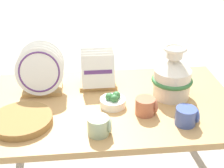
# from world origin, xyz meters

# --- Properties ---
(display_table) EXTENTS (1.33, 0.79, 0.63)m
(display_table) POSITION_xyz_m (0.00, 0.00, 0.56)
(display_table) COLOR tan
(display_table) RESTS_ON ground_plane
(ceramic_vase) EXTENTS (0.22, 0.22, 0.29)m
(ceramic_vase) POSITION_xyz_m (0.33, 0.04, 0.75)
(ceramic_vase) COLOR silver
(ceramic_vase) RESTS_ON display_table
(dish_rack_round_plates) EXTENTS (0.26, 0.19, 0.27)m
(dish_rack_round_plates) POSITION_xyz_m (-0.38, 0.15, 0.75)
(dish_rack_round_plates) COLOR tan
(dish_rack_round_plates) RESTS_ON display_table
(dish_rack_square_plates) EXTENTS (0.22, 0.17, 0.21)m
(dish_rack_square_plates) POSITION_xyz_m (-0.06, 0.20, 0.70)
(dish_rack_square_plates) COLOR tan
(dish_rack_square_plates) RESTS_ON display_table
(wicker_charger_stack) EXTENTS (0.30, 0.30, 0.04)m
(wicker_charger_stack) POSITION_xyz_m (-0.45, -0.15, 0.65)
(wicker_charger_stack) COLOR olive
(wicker_charger_stack) RESTS_ON display_table
(mug_sage_glaze) EXTENTS (0.11, 0.10, 0.09)m
(mug_sage_glaze) POSITION_xyz_m (-0.08, -0.27, 0.67)
(mug_sage_glaze) COLOR #9EB28E
(mug_sage_glaze) RESTS_ON display_table
(mug_terracotta_glaze) EXTENTS (0.11, 0.10, 0.09)m
(mug_terracotta_glaze) POSITION_xyz_m (0.16, -0.13, 0.67)
(mug_terracotta_glaze) COLOR #B76647
(mug_terracotta_glaze) RESTS_ON display_table
(mug_cobalt_glaze) EXTENTS (0.11, 0.10, 0.09)m
(mug_cobalt_glaze) POSITION_xyz_m (0.33, -0.23, 0.67)
(mug_cobalt_glaze) COLOR #42569E
(mug_cobalt_glaze) RESTS_ON display_table
(fruit_bowl) EXTENTS (0.13, 0.13, 0.08)m
(fruit_bowl) POSITION_xyz_m (0.00, -0.04, 0.66)
(fruit_bowl) COLOR white
(fruit_bowl) RESTS_ON display_table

